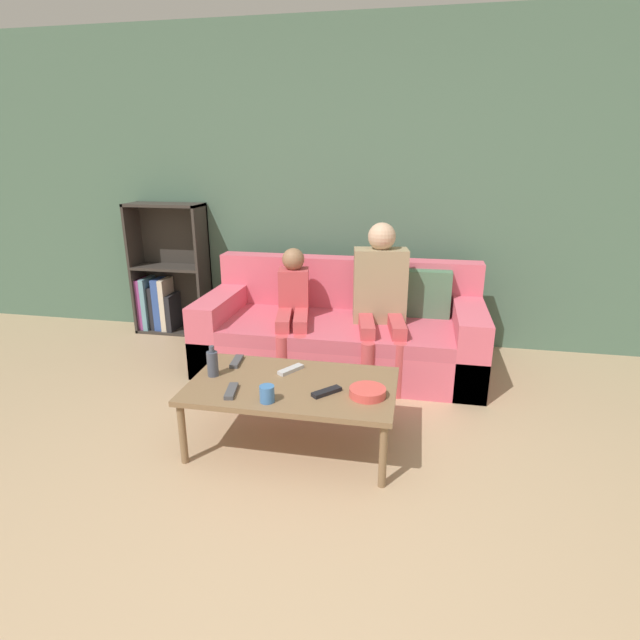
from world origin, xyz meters
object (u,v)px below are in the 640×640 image
object	(u,v)px
coffee_table	(292,389)
cup_near	(267,394)
tv_remote_0	(231,391)
person_child	(293,305)
bottle	(213,363)
snack_bowl	(368,392)
person_adult	(381,292)
tv_remote_3	(237,361)
bookshelf	(168,281)
tv_remote_2	(291,370)
tv_remote_1	(327,392)
couch	(342,333)

from	to	relation	value
coffee_table	cup_near	size ratio (longest dim) A/B	13.03
tv_remote_0	cup_near	bearing A→B (deg)	-24.80
person_child	bottle	size ratio (longest dim) A/B	5.05
tv_remote_0	snack_bowl	bearing A→B (deg)	-1.78
person_adult	tv_remote_3	distance (m)	1.21
snack_bowl	bottle	world-z (taller)	bottle
person_adult	person_child	distance (m)	0.66
bookshelf	bottle	bearing A→B (deg)	-55.72
tv_remote_0	bottle	world-z (taller)	bottle
snack_bowl	coffee_table	bearing A→B (deg)	170.41
person_child	tv_remote_3	world-z (taller)	person_child
tv_remote_2	bottle	distance (m)	0.45
cup_near	tv_remote_3	world-z (taller)	cup_near
person_child	tv_remote_2	world-z (taller)	person_child
tv_remote_2	bottle	size ratio (longest dim) A/B	0.94
coffee_table	person_child	world-z (taller)	person_child
coffee_table	tv_remote_3	xyz separation A→B (m)	(-0.40, 0.21, 0.04)
tv_remote_2	tv_remote_1	bearing A→B (deg)	-10.64
cup_near	tv_remote_1	bearing A→B (deg)	27.30
person_adult	tv_remote_3	size ratio (longest dim) A/B	6.41
couch	snack_bowl	size ratio (longest dim) A/B	10.98
bookshelf	cup_near	world-z (taller)	bookshelf
coffee_table	tv_remote_3	distance (m)	0.45
bookshelf	tv_remote_3	world-z (taller)	bookshelf
person_adult	snack_bowl	distance (m)	1.19
coffee_table	person_child	distance (m)	1.09
coffee_table	tv_remote_2	bearing A→B (deg)	107.00
bookshelf	tv_remote_1	bearing A→B (deg)	-44.28
cup_near	bottle	bearing A→B (deg)	148.26
couch	person_child	bearing A→B (deg)	-159.57
person_adult	bottle	world-z (taller)	person_adult
bookshelf	person_child	size ratio (longest dim) A/B	1.29
person_adult	tv_remote_3	world-z (taller)	person_adult
coffee_table	snack_bowl	world-z (taller)	snack_bowl
coffee_table	person_adult	world-z (taller)	person_adult
snack_bowl	tv_remote_2	bearing A→B (deg)	154.46
couch	tv_remote_1	size ratio (longest dim) A/B	13.41
tv_remote_2	bookshelf	bearing A→B (deg)	168.12
cup_near	tv_remote_3	distance (m)	0.55
person_adult	snack_bowl	bearing A→B (deg)	-97.53
coffee_table	tv_remote_1	bearing A→B (deg)	-22.61
snack_bowl	cup_near	bearing A→B (deg)	-162.06
person_child	tv_remote_0	xyz separation A→B (m)	(-0.03, -1.22, -0.12)
person_adult	tv_remote_0	bearing A→B (deg)	-127.21
person_child	tv_remote_0	bearing A→B (deg)	-102.72
tv_remote_2	bottle	bearing A→B (deg)	-128.81
couch	bottle	world-z (taller)	couch
couch	tv_remote_2	size ratio (longest dim) A/B	12.46
snack_bowl	tv_remote_1	bearing A→B (deg)	-175.91
coffee_table	bottle	size ratio (longest dim) A/B	6.30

